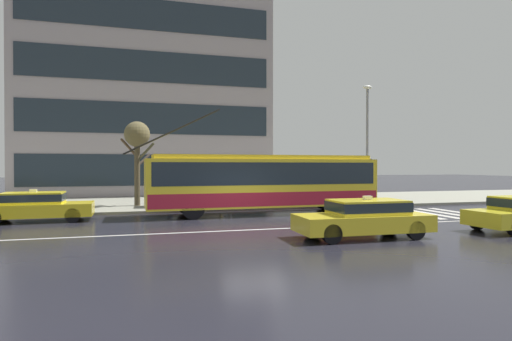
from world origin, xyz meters
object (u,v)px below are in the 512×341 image
at_px(street_tree_bare, 137,139).
at_px(street_lamp, 367,134).
at_px(trolleybus, 264,182).
at_px(taxi_oncoming_near, 365,217).
at_px(pedestrian_waiting_by_pole, 170,190).
at_px(pedestrian_at_shelter, 221,178).
at_px(bus_shelter, 199,171).
at_px(pedestrian_walking_past, 190,176).
at_px(taxi_queued_behind_bus, 36,205).
at_px(pedestrian_approaching_curb, 318,176).

bearing_deg(street_tree_bare, street_lamp, -8.24).
height_order(trolleybus, street_lamp, street_lamp).
relative_size(taxi_oncoming_near, street_tree_bare, 0.94).
bearing_deg(pedestrian_waiting_by_pole, trolleybus, -27.68).
xyz_separation_m(pedestrian_at_shelter, street_tree_bare, (-4.34, 2.39, 2.15)).
bearing_deg(bus_shelter, trolleybus, -56.22).
distance_m(bus_shelter, pedestrian_waiting_by_pole, 2.61).
bearing_deg(street_tree_bare, pedestrian_walking_past, -28.43).
relative_size(street_lamp, street_tree_bare, 1.50).
xyz_separation_m(taxi_queued_behind_bus, pedestrian_walking_past, (6.92, 3.33, 1.12)).
distance_m(trolleybus, pedestrian_waiting_by_pole, 5.02).
distance_m(taxi_queued_behind_bus, street_lamp, 18.18).
xyz_separation_m(bus_shelter, street_lamp, (10.07, -1.25, 2.26)).
relative_size(pedestrian_waiting_by_pole, street_tree_bare, 0.34).
bearing_deg(taxi_oncoming_near, street_lamp, 59.15).
height_order(taxi_oncoming_near, bus_shelter, bus_shelter).
height_order(pedestrian_walking_past, street_lamp, street_lamp).
bearing_deg(pedestrian_at_shelter, street_lamp, 2.79).
bearing_deg(pedestrian_approaching_curb, pedestrian_waiting_by_pole, -169.15).
bearing_deg(street_lamp, pedestrian_approaching_curb, 153.26).
height_order(pedestrian_at_shelter, pedestrian_waiting_by_pole, pedestrian_at_shelter).
bearing_deg(trolleybus, pedestrian_at_shelter, 126.77).
relative_size(pedestrian_at_shelter, pedestrian_waiting_by_pole, 1.23).
distance_m(pedestrian_walking_past, pedestrian_waiting_by_pole, 1.61).
xyz_separation_m(bus_shelter, pedestrian_at_shelter, (0.95, -1.70, -0.32)).
relative_size(taxi_oncoming_near, pedestrian_waiting_by_pole, 2.74).
height_order(bus_shelter, pedestrian_approaching_curb, bus_shelter).
distance_m(trolleybus, pedestrian_at_shelter, 2.90).
height_order(taxi_queued_behind_bus, street_lamp, street_lamp).
xyz_separation_m(pedestrian_approaching_curb, street_lamp, (2.62, -1.32, 2.57)).
bearing_deg(street_lamp, taxi_queued_behind_bus, -170.64).
bearing_deg(taxi_oncoming_near, bus_shelter, 109.16).
bearing_deg(pedestrian_walking_past, trolleybus, -44.29).
bearing_deg(pedestrian_waiting_by_pole, pedestrian_walking_past, 37.43).
height_order(pedestrian_at_shelter, street_tree_bare, street_tree_bare).
bearing_deg(pedestrian_approaching_curb, street_lamp, -26.74).
bearing_deg(pedestrian_at_shelter, trolleybus, -53.23).
bearing_deg(pedestrian_approaching_curb, taxi_oncoming_near, -106.78).
xyz_separation_m(trolleybus, street_tree_bare, (-6.07, 4.71, 2.30)).
distance_m(pedestrian_at_shelter, pedestrian_walking_past, 1.78).
distance_m(trolleybus, taxi_oncoming_near, 7.60).
xyz_separation_m(pedestrian_at_shelter, street_lamp, (9.12, 0.44, 2.57)).
height_order(pedestrian_approaching_curb, pedestrian_walking_past, pedestrian_walking_past).
bearing_deg(taxi_oncoming_near, trolleybus, 99.87).
bearing_deg(trolleybus, bus_shelter, 123.78).
height_order(taxi_oncoming_near, street_lamp, street_lamp).
relative_size(pedestrian_walking_past, street_tree_bare, 0.43).
distance_m(bus_shelter, pedestrian_at_shelter, 1.97).
bearing_deg(trolleybus, taxi_oncoming_near, -80.13).
bearing_deg(street_tree_bare, taxi_oncoming_near, -58.77).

